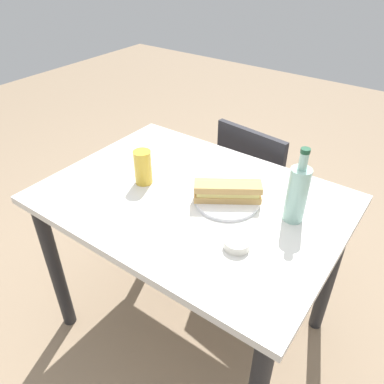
{
  "coord_description": "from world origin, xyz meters",
  "views": [
    {
      "loc": [
        0.69,
        -0.95,
        1.61
      ],
      "look_at": [
        0.0,
        0.0,
        0.79
      ],
      "focal_mm": 35.33,
      "sensor_mm": 36.0,
      "label": 1
    }
  ],
  "objects_px": {
    "chair_far": "(257,187)",
    "beer_glass": "(143,167)",
    "dining_table": "(192,221)",
    "olive_bowl": "(237,244)",
    "plate_near": "(227,200)",
    "baguette_sandwich_near": "(228,191)",
    "knife_near": "(224,189)",
    "water_bottle": "(297,193)"
  },
  "relations": [
    {
      "from": "water_bottle",
      "to": "olive_bowl",
      "type": "bearing_deg",
      "value": -109.34
    },
    {
      "from": "beer_glass",
      "to": "olive_bowl",
      "type": "height_order",
      "value": "beer_glass"
    },
    {
      "from": "water_bottle",
      "to": "chair_far",
      "type": "bearing_deg",
      "value": 126.61
    },
    {
      "from": "baguette_sandwich_near",
      "to": "beer_glass",
      "type": "xyz_separation_m",
      "value": [
        -0.34,
        -0.08,
        0.02
      ]
    },
    {
      "from": "chair_far",
      "to": "plate_near",
      "type": "xyz_separation_m",
      "value": [
        0.14,
        -0.56,
        0.3
      ]
    },
    {
      "from": "beer_glass",
      "to": "dining_table",
      "type": "bearing_deg",
      "value": 8.84
    },
    {
      "from": "plate_near",
      "to": "beer_glass",
      "type": "height_order",
      "value": "beer_glass"
    },
    {
      "from": "chair_far",
      "to": "beer_glass",
      "type": "relative_size",
      "value": 6.0
    },
    {
      "from": "baguette_sandwich_near",
      "to": "beer_glass",
      "type": "distance_m",
      "value": 0.35
    },
    {
      "from": "dining_table",
      "to": "baguette_sandwich_near",
      "type": "height_order",
      "value": "baguette_sandwich_near"
    },
    {
      "from": "knife_near",
      "to": "olive_bowl",
      "type": "relative_size",
      "value": 2.01
    },
    {
      "from": "knife_near",
      "to": "beer_glass",
      "type": "xyz_separation_m",
      "value": [
        -0.3,
        -0.12,
        0.05
      ]
    },
    {
      "from": "chair_far",
      "to": "knife_near",
      "type": "distance_m",
      "value": 0.61
    },
    {
      "from": "chair_far",
      "to": "water_bottle",
      "type": "distance_m",
      "value": 0.75
    },
    {
      "from": "dining_table",
      "to": "chair_far",
      "type": "height_order",
      "value": "chair_far"
    },
    {
      "from": "chair_far",
      "to": "olive_bowl",
      "type": "distance_m",
      "value": 0.86
    },
    {
      "from": "dining_table",
      "to": "knife_near",
      "type": "bearing_deg",
      "value": 45.3
    },
    {
      "from": "plate_near",
      "to": "baguette_sandwich_near",
      "type": "relative_size",
      "value": 0.99
    },
    {
      "from": "water_bottle",
      "to": "olive_bowl",
      "type": "distance_m",
      "value": 0.27
    },
    {
      "from": "baguette_sandwich_near",
      "to": "knife_near",
      "type": "distance_m",
      "value": 0.07
    },
    {
      "from": "baguette_sandwich_near",
      "to": "plate_near",
      "type": "bearing_deg",
      "value": -90.0
    },
    {
      "from": "dining_table",
      "to": "baguette_sandwich_near",
      "type": "distance_m",
      "value": 0.22
    },
    {
      "from": "olive_bowl",
      "to": "plate_near",
      "type": "bearing_deg",
      "value": 128.87
    },
    {
      "from": "plate_near",
      "to": "olive_bowl",
      "type": "relative_size",
      "value": 2.83
    },
    {
      "from": "knife_near",
      "to": "beer_glass",
      "type": "bearing_deg",
      "value": -158.13
    },
    {
      "from": "plate_near",
      "to": "beer_glass",
      "type": "bearing_deg",
      "value": -166.81
    },
    {
      "from": "baguette_sandwich_near",
      "to": "water_bottle",
      "type": "relative_size",
      "value": 0.87
    },
    {
      "from": "baguette_sandwich_near",
      "to": "knife_near",
      "type": "bearing_deg",
      "value": 135.23
    },
    {
      "from": "water_bottle",
      "to": "plate_near",
      "type": "bearing_deg",
      "value": -167.83
    },
    {
      "from": "chair_far",
      "to": "dining_table",
      "type": "bearing_deg",
      "value": -89.0
    },
    {
      "from": "baguette_sandwich_near",
      "to": "knife_near",
      "type": "xyz_separation_m",
      "value": [
        -0.04,
        0.04,
        -0.03
      ]
    },
    {
      "from": "dining_table",
      "to": "knife_near",
      "type": "height_order",
      "value": "knife_near"
    },
    {
      "from": "water_bottle",
      "to": "beer_glass",
      "type": "bearing_deg",
      "value": -167.23
    },
    {
      "from": "dining_table",
      "to": "water_bottle",
      "type": "height_order",
      "value": "water_bottle"
    },
    {
      "from": "olive_bowl",
      "to": "dining_table",
      "type": "bearing_deg",
      "value": 152.88
    },
    {
      "from": "dining_table",
      "to": "baguette_sandwich_near",
      "type": "bearing_deg",
      "value": 20.14
    },
    {
      "from": "plate_near",
      "to": "olive_bowl",
      "type": "bearing_deg",
      "value": -51.13
    },
    {
      "from": "dining_table",
      "to": "beer_glass",
      "type": "relative_size",
      "value": 7.98
    },
    {
      "from": "dining_table",
      "to": "olive_bowl",
      "type": "xyz_separation_m",
      "value": [
        0.28,
        -0.14,
        0.14
      ]
    },
    {
      "from": "plate_near",
      "to": "water_bottle",
      "type": "relative_size",
      "value": 0.86
    },
    {
      "from": "plate_near",
      "to": "knife_near",
      "type": "relative_size",
      "value": 1.41
    },
    {
      "from": "dining_table",
      "to": "plate_near",
      "type": "bearing_deg",
      "value": 20.14
    }
  ]
}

